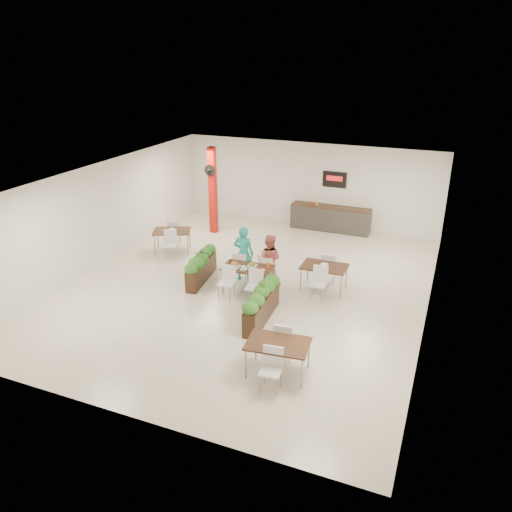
{
  "coord_description": "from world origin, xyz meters",
  "views": [
    {
      "loc": [
        5.23,
        -12.05,
        6.43
      ],
      "look_at": [
        0.37,
        -0.24,
        1.1
      ],
      "focal_mm": 35.0,
      "sensor_mm": 36.0,
      "label": 1
    }
  ],
  "objects": [
    {
      "name": "room_shell",
      "position": [
        0.0,
        0.0,
        2.01
      ],
      "size": [
        10.1,
        12.1,
        3.22
      ],
      "color": "white",
      "rests_on": "ground"
    },
    {
      "name": "main_table",
      "position": [
        0.13,
        -0.31,
        0.64
      ],
      "size": [
        1.44,
        1.69,
        0.92
      ],
      "rotation": [
        0.0,
        0.0,
        0.06
      ],
      "color": "black",
      "rests_on": "ground"
    },
    {
      "name": "planter_left",
      "position": [
        -1.41,
        -0.18,
        0.51
      ],
      "size": [
        0.6,
        1.93,
        1.01
      ],
      "rotation": [
        0.0,
        0.0,
        1.7
      ],
      "color": "black",
      "rests_on": "ground"
    },
    {
      "name": "red_column",
      "position": [
        -3.0,
        3.79,
        1.64
      ],
      "size": [
        0.4,
        0.41,
        3.2
      ],
      "color": "#B3130B",
      "rests_on": "ground"
    },
    {
      "name": "service_counter",
      "position": [
        1.0,
        5.65,
        0.49
      ],
      "size": [
        3.0,
        0.64,
        2.2
      ],
      "color": "#2F2D2A",
      "rests_on": "ground"
    },
    {
      "name": "planter_right",
      "position": [
        1.12,
        -1.68,
        0.51
      ],
      "size": [
        0.5,
        2.1,
        1.1
      ],
      "rotation": [
        0.0,
        0.0,
        1.63
      ],
      "color": "black",
      "rests_on": "ground"
    },
    {
      "name": "side_table_a",
      "position": [
        -3.43,
        1.53,
        0.63
      ],
      "size": [
        1.45,
        1.65,
        0.92
      ],
      "rotation": [
        0.0,
        0.0,
        0.42
      ],
      "color": "black",
      "rests_on": "ground"
    },
    {
      "name": "side_table_b",
      "position": [
        2.12,
        0.61,
        0.64
      ],
      "size": [
        1.29,
        1.63,
        0.92
      ],
      "rotation": [
        0.0,
        0.0,
        0.01
      ],
      "color": "black",
      "rests_on": "ground"
    },
    {
      "name": "ground",
      "position": [
        0.0,
        0.0,
        0.0
      ],
      "size": [
        12.0,
        12.0,
        0.0
      ],
      "primitive_type": "plane",
      "color": "beige",
      "rests_on": "ground"
    },
    {
      "name": "side_table_c",
      "position": [
        2.27,
        -3.64,
        0.63
      ],
      "size": [
        1.4,
        1.66,
        0.92
      ],
      "rotation": [
        0.0,
        0.0,
        0.11
      ],
      "color": "black",
      "rests_on": "ground"
    },
    {
      "name": "diner_man",
      "position": [
        -0.26,
        0.35,
        0.85
      ],
      "size": [
        0.64,
        0.44,
        1.7
      ],
      "primitive_type": "imported",
      "rotation": [
        0.0,
        0.0,
        3.2
      ],
      "color": "teal",
      "rests_on": "ground"
    },
    {
      "name": "diner_woman",
      "position": [
        0.54,
        0.35,
        0.77
      ],
      "size": [
        0.79,
        0.63,
        1.55
      ],
      "primitive_type": "imported",
      "rotation": [
        0.0,
        0.0,
        3.2
      ],
      "color": "#D3675E",
      "rests_on": "ground"
    }
  ]
}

